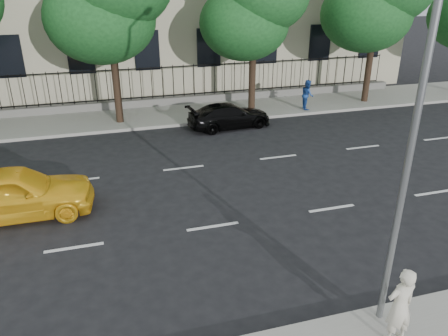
{
  "coord_description": "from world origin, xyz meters",
  "views": [
    {
      "loc": [
        -2.81,
        -8.44,
        7.0
      ],
      "look_at": [
        0.5,
        3.0,
        1.66
      ],
      "focal_mm": 35.0,
      "sensor_mm": 36.0,
      "label": 1
    }
  ],
  "objects_px": {
    "street_light": "(402,84)",
    "woman_near": "(400,306)",
    "yellow_taxi": "(13,193)",
    "black_sedan": "(229,116)"
  },
  "relations": [
    {
      "from": "street_light",
      "to": "yellow_taxi",
      "type": "bearing_deg",
      "value": 141.39
    },
    {
      "from": "black_sedan",
      "to": "woman_near",
      "type": "height_order",
      "value": "woman_near"
    },
    {
      "from": "black_sedan",
      "to": "yellow_taxi",
      "type": "bearing_deg",
      "value": 119.41
    },
    {
      "from": "street_light",
      "to": "woman_near",
      "type": "height_order",
      "value": "street_light"
    },
    {
      "from": "black_sedan",
      "to": "street_light",
      "type": "bearing_deg",
      "value": 170.76
    },
    {
      "from": "yellow_taxi",
      "to": "black_sedan",
      "type": "bearing_deg",
      "value": -54.0
    },
    {
      "from": "yellow_taxi",
      "to": "woman_near",
      "type": "xyz_separation_m",
      "value": [
        8.14,
        -7.78,
        0.2
      ]
    },
    {
      "from": "black_sedan",
      "to": "woman_near",
      "type": "distance_m",
      "value": 14.22
    },
    {
      "from": "yellow_taxi",
      "to": "woman_near",
      "type": "distance_m",
      "value": 11.26
    },
    {
      "from": "black_sedan",
      "to": "woman_near",
      "type": "xyz_separation_m",
      "value": [
        -0.77,
        -14.19,
        0.42
      ]
    }
  ]
}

